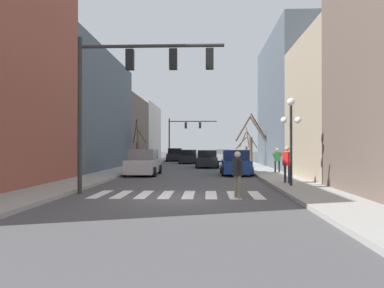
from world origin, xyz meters
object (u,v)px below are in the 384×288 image
object	(u,v)px
car_parked_left_near	(207,159)
pedestrian_on_right_sidewalk	(277,158)
car_parked_right_mid	(236,163)
street_tree_left_mid	(246,147)
traffic_signal_near	(132,78)
street_tree_left_near	(138,146)
car_parked_left_mid	(144,163)
car_parked_right_near	(189,157)
car_driving_away_lane	(175,155)
street_tree_right_far	(251,143)
car_driving_toward_lane	(223,156)
pedestrian_waiting_at_curb	(287,161)
traffic_signal_far	(183,130)
street_lamp_right_corner	(291,123)
pedestrian_crossing_street	(237,170)

from	to	relation	value
car_parked_left_near	pedestrian_on_right_sidewalk	xyz separation A→B (m)	(4.85, -8.59, 0.39)
car_parked_right_mid	street_tree_left_mid	world-z (taller)	street_tree_left_mid
traffic_signal_near	pedestrian_on_right_sidewalk	distance (m)	13.90
car_parked_right_mid	pedestrian_on_right_sidewalk	xyz separation A→B (m)	(2.87, 0.31, 0.35)
street_tree_left_near	street_tree_left_mid	bearing A→B (deg)	30.00
car_parked_left_mid	pedestrian_on_right_sidewalk	world-z (taller)	pedestrian_on_right_sidewalk
car_parked_right_near	street_tree_left_mid	xyz separation A→B (m)	(6.61, 0.36, 1.10)
car_driving_away_lane	car_parked_left_near	bearing A→B (deg)	-164.17
car_parked_left_mid	street_tree_right_far	distance (m)	12.64
car_parked_right_mid	car_driving_toward_lane	bearing A→B (deg)	-0.07
car_parked_left_near	pedestrian_waiting_at_curb	distance (m)	16.52
traffic_signal_far	car_parked_left_mid	distance (m)	25.98
pedestrian_on_right_sidewalk	street_tree_right_far	distance (m)	8.64
car_parked_right_near	car_parked_left_near	size ratio (longest dim) A/B	1.04
car_parked_left_near	car_driving_toward_lane	world-z (taller)	car_parked_left_near
car_parked_left_near	car_driving_away_lane	distance (m)	15.62
street_tree_left_near	car_parked_right_near	bearing A→B (deg)	52.41
car_parked_left_mid	street_tree_left_near	distance (m)	12.09
car_parked_left_near	street_lamp_right_corner	bearing A→B (deg)	-167.38
car_parked_left_near	pedestrian_waiting_at_curb	xyz separation A→B (m)	(3.96, -16.03, 0.46)
street_tree_left_near	car_parked_right_mid	bearing A→B (deg)	-51.54
car_driving_toward_lane	pedestrian_crossing_street	distance (m)	34.88
pedestrian_on_right_sidewalk	street_tree_left_near	bearing A→B (deg)	126.62
traffic_signal_near	car_parked_right_mid	distance (m)	12.34
traffic_signal_far	car_parked_left_mid	xyz separation A→B (m)	(-1.02, -25.73, -3.38)
car_parked_left_mid	pedestrian_waiting_at_curb	size ratio (longest dim) A/B	2.54
car_parked_right_near	pedestrian_on_right_sidewalk	world-z (taller)	pedestrian_on_right_sidewalk
pedestrian_on_right_sidewalk	street_tree_left_near	distance (m)	16.06
street_lamp_right_corner	car_driving_toward_lane	size ratio (longest dim) A/B	0.82
traffic_signal_far	street_tree_left_near	size ratio (longest dim) A/B	1.45
street_tree_left_near	car_parked_left_near	bearing A→B (deg)	-18.39
street_lamp_right_corner	pedestrian_waiting_at_curb	size ratio (longest dim) A/B	2.23
traffic_signal_near	pedestrian_crossing_street	xyz separation A→B (m)	(4.21, -1.05, -3.71)
street_tree_left_mid	car_driving_away_lane	bearing A→B (deg)	144.87
car_driving_toward_lane	pedestrian_crossing_street	xyz separation A→B (m)	(-0.83, -34.87, 0.30)
traffic_signal_far	street_tree_left_mid	distance (m)	10.98
car_driving_away_lane	pedestrian_crossing_street	distance (m)	35.96
car_driving_toward_lane	pedestrian_crossing_street	bearing A→B (deg)	178.64
traffic_signal_near	car_driving_toward_lane	distance (m)	34.43
car_parked_left_near	street_tree_right_far	bearing A→B (deg)	-90.94
car_parked_left_mid	street_tree_left_near	size ratio (longest dim) A/B	1.01
pedestrian_crossing_street	car_parked_right_near	bearing A→B (deg)	-11.44
car_parked_left_near	street_tree_left_near	size ratio (longest dim) A/B	1.01
street_lamp_right_corner	car_parked_left_near	distance (m)	17.87
street_lamp_right_corner	pedestrian_waiting_at_curb	xyz separation A→B (m)	(0.09, 1.27, -1.79)
car_driving_toward_lane	pedestrian_on_right_sidewalk	xyz separation A→B (m)	(2.85, -22.95, 0.40)
traffic_signal_far	street_tree_left_near	distance (m)	14.62
car_parked_left_mid	street_tree_right_far	xyz separation A→B (m)	(8.35, 9.37, 1.48)
traffic_signal_far	street_lamp_right_corner	bearing A→B (deg)	-77.99
pedestrian_on_right_sidewalk	street_tree_right_far	world-z (taller)	street_tree_right_far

